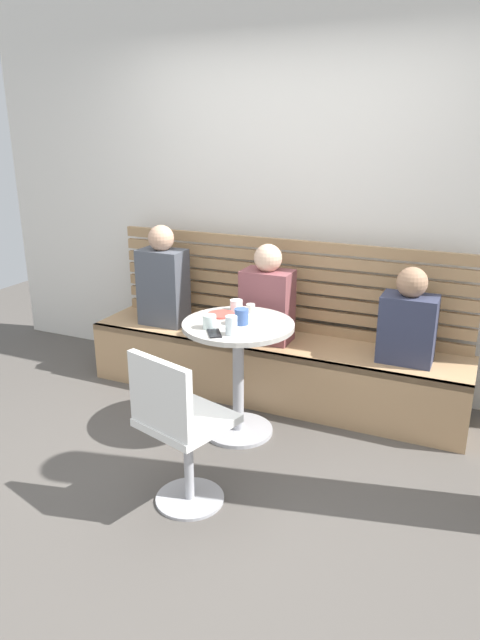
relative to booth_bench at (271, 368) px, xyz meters
The scene contains 16 objects.
ground 1.22m from the booth_bench, 90.00° to the right, with size 8.00×8.00×0.00m, color #514C47.
back_wall 1.31m from the booth_bench, 90.00° to the left, with size 5.20×0.10×2.90m, color silver.
booth_bench is the anchor object (origin of this frame).
booth_backrest 0.61m from the booth_bench, 90.00° to the left, with size 2.65×0.04×0.67m.
cafe_table 0.64m from the booth_bench, 89.95° to the right, with size 0.68×0.68×0.74m.
white_chair 1.40m from the booth_bench, 88.20° to the right, with size 0.50×0.50×0.85m.
person_adult 1.03m from the booth_bench, behind, with size 0.34×0.22×0.75m.
person_child_left 1.04m from the booth_bench, ahead, with size 0.34×0.22×0.61m.
person_child_middle 0.52m from the booth_bench, 135.78° to the right, with size 0.34×0.22×0.68m.
cup_glass_short 0.92m from the booth_bench, 98.99° to the right, with size 0.08×0.08×0.08m, color silver.
cup_ceramic_white 0.66m from the booth_bench, 107.79° to the right, with size 0.08×0.08×0.07m, color white.
cup_water_clear 0.96m from the booth_bench, 86.34° to the right, with size 0.07×0.07×0.11m, color white.
cup_mug_blue 0.81m from the booth_bench, 87.29° to the right, with size 0.08×0.08×0.10m, color #3D5B9E.
cup_espresso_small 0.65m from the booth_bench, 92.13° to the right, with size 0.06×0.06×0.06m, color silver.
plate_small 0.73m from the booth_bench, 108.32° to the right, with size 0.17×0.17×0.01m, color #DB4C42.
phone_on_table 0.95m from the booth_bench, 93.14° to the right, with size 0.07×0.14×0.01m, color black.
Camera 1 is at (1.35, -2.33, 1.87)m, focal length 32.15 mm.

